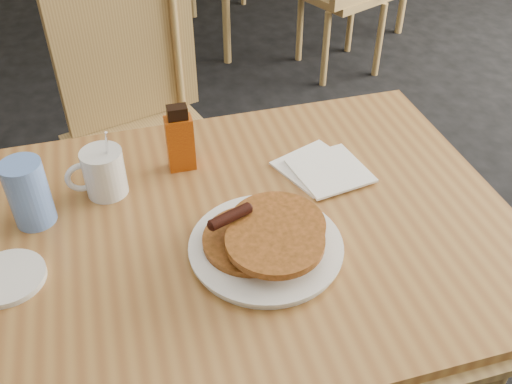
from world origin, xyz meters
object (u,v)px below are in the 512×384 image
(coffee_mug, at_px, (103,172))
(syrup_bottle, at_px, (180,140))
(main_table, at_px, (214,244))
(pancake_plate, at_px, (266,242))
(chair_main_far, at_px, (139,108))
(blue_tumbler, at_px, (28,193))

(coffee_mug, xyz_separation_m, syrup_bottle, (0.18, 0.03, 0.02))
(main_table, distance_m, syrup_bottle, 0.26)
(pancake_plate, bearing_deg, syrup_bottle, 104.02)
(syrup_bottle, bearing_deg, chair_main_far, 96.52)
(main_table, bearing_deg, blue_tumbler, 154.43)
(main_table, xyz_separation_m, coffee_mug, (-0.18, 0.20, 0.10))
(pancake_plate, xyz_separation_m, syrup_bottle, (-0.08, 0.32, 0.05))
(main_table, xyz_separation_m, pancake_plate, (0.08, -0.09, 0.06))
(chair_main_far, bearing_deg, pancake_plate, -94.39)
(main_table, height_order, syrup_bottle, syrup_bottle)
(pancake_plate, bearing_deg, blue_tumbler, 148.43)
(main_table, relative_size, coffee_mug, 8.18)
(chair_main_far, height_order, syrup_bottle, chair_main_far)
(main_table, distance_m, chair_main_far, 0.78)
(syrup_bottle, bearing_deg, main_table, -83.60)
(chair_main_far, xyz_separation_m, blue_tumbler, (-0.33, -0.62, 0.22))
(coffee_mug, relative_size, syrup_bottle, 1.04)
(chair_main_far, relative_size, coffee_mug, 6.01)
(chair_main_far, distance_m, blue_tumbler, 0.73)
(main_table, xyz_separation_m, syrup_bottle, (-0.00, 0.23, 0.12))
(syrup_bottle, bearing_deg, coffee_mug, -164.78)
(chair_main_far, bearing_deg, coffee_mug, -116.90)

